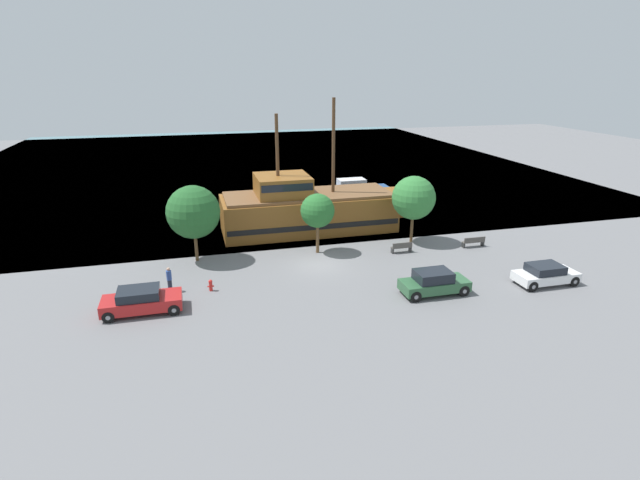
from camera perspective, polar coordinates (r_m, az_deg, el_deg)
ground_plane at (r=36.38m, az=-0.12°, el=-2.86°), size 160.00×160.00×0.00m
water_surface at (r=78.32m, az=-8.41°, el=8.85°), size 80.00×80.00×0.00m
pirate_ship at (r=43.68m, az=-1.44°, el=3.58°), size 16.24×5.55×11.30m
moored_boat_dockside at (r=56.30m, az=4.01°, el=5.78°), size 7.50×2.28×1.92m
parked_car_curb_front at (r=31.09m, az=-19.75°, el=-6.53°), size 4.52×2.01×1.48m
parked_car_curb_mid at (r=36.21m, az=24.38°, el=-3.58°), size 4.13×1.88×1.38m
parked_car_curb_rear at (r=32.38m, az=12.89°, el=-4.77°), size 4.30×1.86×1.56m
fire_hydrant at (r=32.88m, az=-12.39°, el=-5.03°), size 0.42×0.25×0.76m
bench_promenade_east at (r=41.69m, az=17.16°, el=-0.19°), size 1.84×0.45×0.85m
bench_promenade_west at (r=39.14m, az=9.32°, el=-0.84°), size 1.61×0.45×0.85m
pedestrian_walking_near at (r=33.28m, az=-16.84°, el=-4.33°), size 0.32×0.32×1.65m
tree_row_east at (r=37.19m, az=-14.29°, el=3.10°), size 3.87×3.87×5.67m
tree_row_mideast at (r=37.77m, az=-0.29°, el=3.35°), size 2.60×2.60×4.67m
tree_row_midwest at (r=40.75m, az=10.65°, el=4.75°), size 3.50×3.50×5.50m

